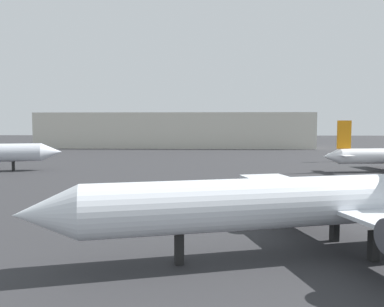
% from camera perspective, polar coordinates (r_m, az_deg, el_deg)
% --- Properties ---
extents(airplane_at_gate, '(38.63, 32.34, 10.14)m').
position_cam_1_polar(airplane_at_gate, '(27.23, 20.92, -6.52)').
color(airplane_at_gate, silver).
rests_on(airplane_at_gate, ground_plane).
extents(terminal_building, '(99.82, 24.67, 12.82)m').
position_cam_1_polar(terminal_building, '(146.32, -2.48, 3.48)').
color(terminal_building, beige).
rests_on(terminal_building, ground_plane).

